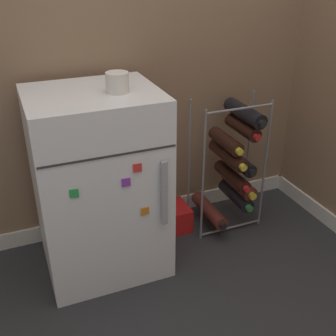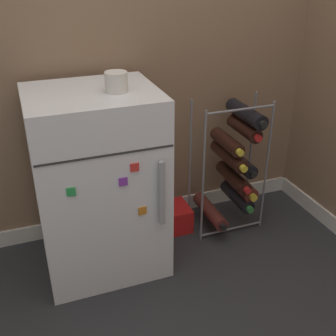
# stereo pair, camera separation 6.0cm
# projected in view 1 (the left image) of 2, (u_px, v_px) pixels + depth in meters

# --- Properties ---
(ground_plane) EXTENTS (14.00, 14.00, 0.00)m
(ground_plane) POSITION_uv_depth(u_px,v_px,m) (205.00, 289.00, 1.96)
(ground_plane) COLOR #28282B
(mini_fridge) EXTENTS (0.56, 0.51, 0.88)m
(mini_fridge) POSITION_uv_depth(u_px,v_px,m) (99.00, 184.00, 1.94)
(mini_fridge) COLOR white
(mini_fridge) RESTS_ON ground_plane
(wine_rack) EXTENTS (0.38, 0.33, 0.74)m
(wine_rack) POSITION_uv_depth(u_px,v_px,m) (233.00, 164.00, 2.27)
(wine_rack) COLOR slate
(wine_rack) RESTS_ON ground_plane
(soda_box) EXTENTS (0.21, 0.19, 0.14)m
(soda_box) POSITION_uv_depth(u_px,v_px,m) (169.00, 218.00, 2.36)
(soda_box) COLOR red
(soda_box) RESTS_ON ground_plane
(fridge_top_cup) EXTENTS (0.09, 0.09, 0.08)m
(fridge_top_cup) POSITION_uv_depth(u_px,v_px,m) (117.00, 82.00, 1.72)
(fridge_top_cup) COLOR silver
(fridge_top_cup) RESTS_ON mini_fridge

